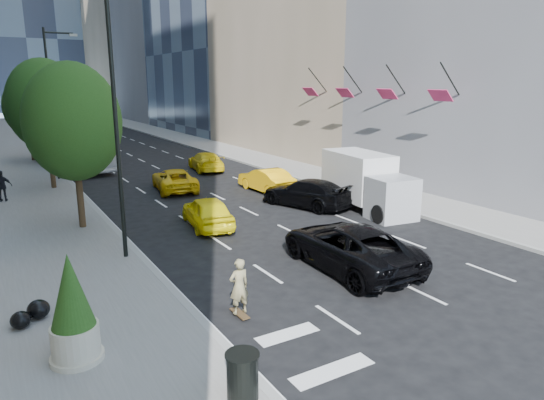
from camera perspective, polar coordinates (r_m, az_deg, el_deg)
ground at (r=18.88m, az=6.08°, el=-7.13°), size 160.00×160.00×0.00m
sidewalk_left at (r=44.59m, az=-28.28°, el=3.53°), size 6.00×120.00×0.15m
sidewalk_right at (r=49.12m, az=-5.59°, el=5.90°), size 4.00×120.00×0.15m
lamp_near at (r=18.60m, az=-17.48°, el=10.38°), size 2.13×0.22×10.00m
lamp_far at (r=36.33m, az=-24.34°, el=11.14°), size 2.13×0.22×10.00m
tree_near at (r=23.39m, az=-22.37°, el=8.47°), size 4.20×4.20×7.46m
tree_mid at (r=33.27m, az=-25.14°, el=10.07°), size 4.50×4.50×7.99m
tree_far at (r=46.24m, az=-26.82°, el=9.70°), size 3.90×3.90×6.92m
traffic_signal at (r=54.29m, az=-26.60°, el=9.70°), size 2.48×0.53×5.20m
facade_flags at (r=32.15m, az=11.06°, el=12.56°), size 1.85×13.30×2.05m
skateboarder at (r=14.29m, az=-3.88°, el=-10.51°), size 0.62×0.42×1.68m
black_sedan_lincoln at (r=18.09m, az=9.04°, el=-5.36°), size 2.98×6.11×1.67m
black_sedan_mercedes at (r=26.67m, az=4.03°, el=0.85°), size 3.73×5.74×1.55m
taxi_a at (r=23.10m, az=-7.61°, el=-1.36°), size 2.36×4.53×1.47m
taxi_b at (r=30.31m, az=-0.70°, el=2.39°), size 1.77×4.58×1.49m
taxi_c at (r=31.24m, az=-11.41°, el=2.36°), size 3.07×5.27×1.38m
taxi_d at (r=37.98m, az=-7.80°, el=4.53°), size 2.83×5.22×1.43m
city_bus at (r=41.90m, az=-22.57°, el=5.72°), size 4.45×11.95×3.25m
box_truck at (r=26.50m, az=11.02°, el=2.16°), size 3.04×6.43×2.96m
pedestrian_b at (r=31.08m, az=-29.17°, el=1.45°), size 1.10×0.63×1.76m
trash_can at (r=10.86m, az=-3.49°, el=-20.08°), size 0.67×0.67×1.01m
planter_shrub at (r=12.65m, az=-22.41°, el=-11.92°), size 1.13×1.13×2.71m
garbage_bags at (r=15.45m, az=-26.44°, el=-11.85°), size 1.07×1.03×0.53m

